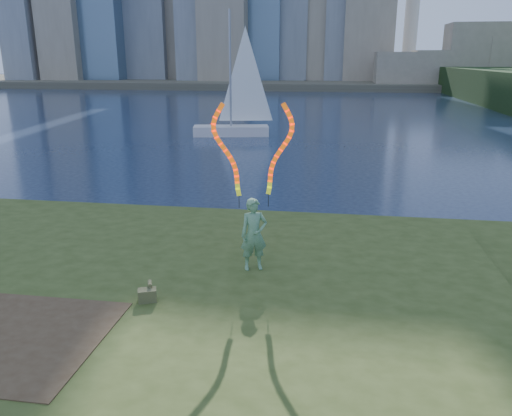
# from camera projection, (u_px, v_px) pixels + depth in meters

# --- Properties ---
(ground) EXTENTS (320.00, 320.00, 0.00)m
(ground) POSITION_uv_depth(u_px,v_px,m) (188.00, 303.00, 11.51)
(ground) COLOR #18243D
(ground) RESTS_ON ground
(grassy_knoll) EXTENTS (20.00, 18.00, 0.80)m
(grassy_knoll) POSITION_uv_depth(u_px,v_px,m) (153.00, 344.00, 9.24)
(grassy_knoll) COLOR #364518
(grassy_knoll) RESTS_ON ground
(dirt_patch) EXTENTS (3.20, 3.00, 0.02)m
(dirt_patch) POSITION_uv_depth(u_px,v_px,m) (10.00, 338.00, 8.57)
(dirt_patch) COLOR #47331E
(dirt_patch) RESTS_ON grassy_knoll
(far_shore) EXTENTS (320.00, 40.00, 1.20)m
(far_shore) POSITION_uv_depth(u_px,v_px,m) (319.00, 82.00, 101.22)
(far_shore) COLOR #4F4A3A
(far_shore) RESTS_ON ground
(woman_with_ribbons) EXTENTS (1.93, 0.79, 4.04)m
(woman_with_ribbons) POSITION_uv_depth(u_px,v_px,m) (254.00, 209.00, 11.02)
(woman_with_ribbons) COLOR #1C6C22
(woman_with_ribbons) RESTS_ON grassy_knoll
(canvas_bag) EXTENTS (0.42, 0.47, 0.34)m
(canvas_bag) POSITION_uv_depth(u_px,v_px,m) (147.00, 294.00, 9.85)
(canvas_bag) COLOR #48502B
(canvas_bag) RESTS_ON grassy_knoll
(sailboat) EXTENTS (5.77, 2.73, 8.66)m
(sailboat) POSITION_uv_depth(u_px,v_px,m) (235.00, 115.00, 35.78)
(sailboat) COLOR silver
(sailboat) RESTS_ON ground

